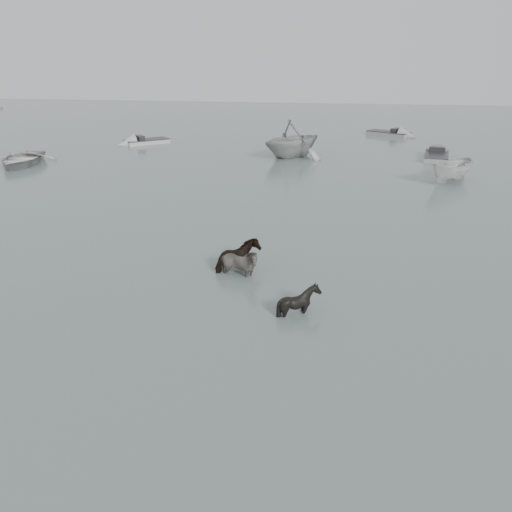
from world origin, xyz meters
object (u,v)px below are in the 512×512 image
at_px(pony_pinto, 237,257).
at_px(pony_black, 299,294).
at_px(pony_dark, 239,250).
at_px(rowboat_lead, 21,157).

relative_size(pony_pinto, pony_black, 1.31).
xyz_separation_m(pony_pinto, pony_dark, (-0.07, 0.60, 0.02)).
height_order(pony_pinto, rowboat_lead, pony_pinto).
xyz_separation_m(pony_dark, pony_black, (2.35, -2.87, -0.08)).
height_order(pony_dark, rowboat_lead, pony_dark).
bearing_deg(rowboat_lead, pony_pinto, -51.63).
height_order(pony_pinto, pony_dark, pony_dark).
bearing_deg(rowboat_lead, pony_black, -52.10).
bearing_deg(pony_dark, rowboat_lead, 65.44).
xyz_separation_m(pony_pinto, pony_black, (2.29, -2.28, -0.07)).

